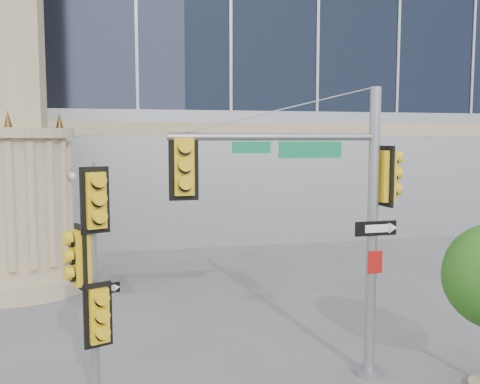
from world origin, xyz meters
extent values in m
cylinder|color=#998A68|center=(-6.00, 9.00, 0.25)|extent=(4.40, 4.40, 0.50)
cylinder|color=#998A68|center=(-6.00, 9.00, 0.65)|extent=(3.80, 3.80, 0.30)
cylinder|color=#998A68|center=(-6.00, 9.00, 2.80)|extent=(3.00, 3.00, 4.00)
cylinder|color=#998A68|center=(-6.00, 9.00, 4.95)|extent=(3.50, 3.50, 0.30)
cone|color=#472D14|center=(-4.70, 9.00, 5.35)|extent=(0.24, 0.24, 0.50)
cylinder|color=slate|center=(1.90, 0.53, 0.06)|extent=(0.54, 0.54, 0.12)
cylinder|color=slate|center=(1.90, 0.53, 2.89)|extent=(0.21, 0.21, 5.77)
cylinder|color=slate|center=(-0.12, 0.47, 4.81)|extent=(4.04, 0.25, 0.13)
cube|color=#0E7848|center=(0.56, 0.47, 4.57)|extent=(1.25, 0.07, 0.31)
cube|color=yellow|center=(-1.85, 0.42, 4.28)|extent=(0.54, 0.28, 1.20)
cube|color=yellow|center=(2.17, 0.54, 4.04)|extent=(0.28, 0.54, 1.20)
cube|color=black|center=(1.91, 0.40, 3.03)|extent=(0.89, 0.05, 0.29)
cube|color=#A8110F|center=(1.91, 0.40, 2.36)|extent=(0.31, 0.04, 0.44)
cylinder|color=slate|center=(-3.44, 0.15, 2.20)|extent=(0.16, 0.16, 4.39)
cube|color=yellow|center=(-3.37, -0.03, 3.78)|extent=(0.54, 0.41, 1.10)
cube|color=yellow|center=(-3.62, 0.08, 2.81)|extent=(0.41, 0.54, 1.10)
cube|color=yellow|center=(-3.37, -0.03, 1.84)|extent=(0.54, 0.41, 1.10)
cube|color=black|center=(-3.26, 0.11, 2.24)|extent=(0.52, 0.23, 0.18)
camera|label=1|loc=(-3.07, -9.02, 4.78)|focal=40.00mm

